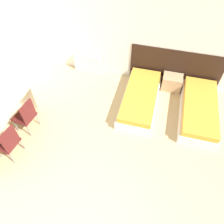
% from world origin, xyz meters
% --- Properties ---
extents(wall_back, '(6.03, 0.05, 2.70)m').
position_xyz_m(wall_back, '(0.00, 4.38, 1.35)').
color(wall_back, silver).
rests_on(wall_back, ground_plane).
extents(headboard_panel, '(2.43, 0.03, 1.08)m').
position_xyz_m(headboard_panel, '(1.24, 4.35, 0.54)').
color(headboard_panel, black).
rests_on(headboard_panel, ground_plane).
extents(bed_near_window, '(0.87, 1.98, 0.38)m').
position_xyz_m(bed_near_window, '(0.51, 3.32, 0.19)').
color(bed_near_window, silver).
rests_on(bed_near_window, ground_plane).
extents(bed_near_door, '(0.87, 1.98, 0.38)m').
position_xyz_m(bed_near_door, '(1.97, 3.32, 0.19)').
color(bed_near_door, silver).
rests_on(bed_near_door, ground_plane).
extents(nightstand, '(0.52, 0.39, 0.42)m').
position_xyz_m(nightstand, '(1.24, 4.12, 0.21)').
color(nightstand, tan).
rests_on(nightstand, ground_plane).
extents(radiator, '(0.83, 0.12, 0.56)m').
position_xyz_m(radiator, '(-1.22, 4.26, 0.28)').
color(radiator, silver).
rests_on(radiator, ground_plane).
extents(chair_near_laptop, '(0.47, 0.47, 0.92)m').
position_xyz_m(chair_near_laptop, '(-1.85, 1.86, 0.49)').
color(chair_near_laptop, '#511919').
rests_on(chair_near_laptop, ground_plane).
extents(chair_near_notebook, '(0.47, 0.47, 0.92)m').
position_xyz_m(chair_near_notebook, '(-1.85, 1.14, 0.49)').
color(chair_near_notebook, '#511919').
rests_on(chair_near_notebook, ground_plane).
extents(laptop, '(0.37, 0.26, 0.37)m').
position_xyz_m(laptop, '(-2.30, 1.82, 0.85)').
color(laptop, silver).
rests_on(laptop, desk).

